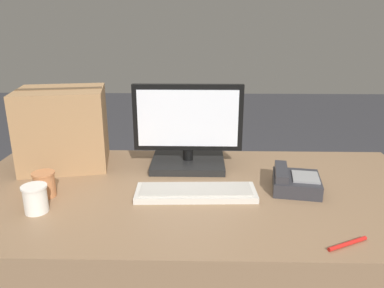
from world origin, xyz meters
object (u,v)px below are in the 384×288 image
Objects in this scene: paper_cup_right at (35,199)px; cardboard_box at (64,128)px; desk_phone at (295,182)px; paper_cup_left at (45,184)px; monitor at (188,134)px; keyboard at (197,192)px; pen_marker at (348,244)px.

cardboard_box is at bearing 96.16° from paper_cup_right.
paper_cup_right is (-0.90, -0.20, 0.02)m from desk_phone.
desk_phone is 0.92m from paper_cup_left.
monitor reaches higher than desk_phone.
paper_cup_right is (-0.49, -0.43, -0.10)m from monitor.
keyboard is 3.37× the size of pen_marker.
paper_cup_left is 0.23× the size of cardboard_box.
cardboard_box is 3.07× the size of pen_marker.
monitor is at bearing 159.45° from desk_phone.
monitor is at bearing 41.35° from paper_cup_right.
paper_cup_right reaches higher than pen_marker.
paper_cup_left is at bearing -43.25° from pen_marker.
desk_phone is 1.60× the size of pen_marker.
paper_cup_left reaches higher than pen_marker.
paper_cup_left is 1.03m from pen_marker.
pen_marker is at bearing -31.36° from cardboard_box.
paper_cup_right is 0.72× the size of pen_marker.
monitor is at bearing 31.81° from paper_cup_left.
paper_cup_right is (0.02, -0.12, 0.00)m from paper_cup_left.
pen_marker is at bearing -52.20° from monitor.
pen_marker is (0.97, -0.18, -0.04)m from paper_cup_right.
monitor reaches higher than pen_marker.
cardboard_box is 1.20m from pen_marker.
paper_cup_right is at bearing -167.75° from keyboard.
monitor is at bearing -78.73° from pen_marker.
cardboard_box is at bearing 179.27° from monitor.
keyboard is at bearing -27.61° from cardboard_box.
keyboard is 4.76× the size of paper_cup_left.
pen_marker is (0.98, -0.30, -0.04)m from paper_cup_left.
desk_phone is 0.38m from pen_marker.
pen_marker is at bearing -37.99° from keyboard.
desk_phone is 2.23× the size of paper_cup_right.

